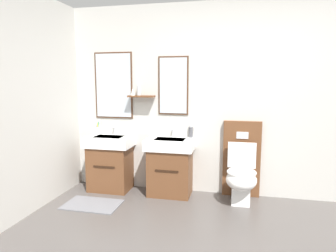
{
  "coord_description": "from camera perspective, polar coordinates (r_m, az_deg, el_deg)",
  "views": [
    {
      "loc": [
        -0.08,
        -2.21,
        1.51
      ],
      "look_at": [
        -0.93,
        1.5,
        0.95
      ],
      "focal_mm": 32.57,
      "sensor_mm": 36.0,
      "label": 1
    }
  ],
  "objects": [
    {
      "name": "wall_back",
      "position": [
        4.1,
        13.8,
        4.7
      ],
      "size": [
        4.95,
        0.27,
        2.52
      ],
      "color": "beige",
      "rests_on": "ground"
    },
    {
      "name": "bath_mat",
      "position": [
        3.98,
        -13.98,
        -14.06
      ],
      "size": [
        0.68,
        0.44,
        0.01
      ],
      "primitive_type": "cube",
      "color": "slate",
      "rests_on": "ground"
    },
    {
      "name": "vanity_sink_left",
      "position": [
        4.35,
        -10.72,
        -6.54
      ],
      "size": [
        0.63,
        0.46,
        0.76
      ],
      "color": "brown",
      "rests_on": "ground"
    },
    {
      "name": "tap_on_left_sink",
      "position": [
        4.41,
        -10.03,
        -0.6
      ],
      "size": [
        0.03,
        0.13,
        0.11
      ],
      "color": "silver",
      "rests_on": "vanity_sink_left"
    },
    {
      "name": "vanity_sink_right",
      "position": [
        4.09,
        0.43,
        -7.34
      ],
      "size": [
        0.63,
        0.46,
        0.76
      ],
      "color": "brown",
      "rests_on": "ground"
    },
    {
      "name": "tap_on_right_sink",
      "position": [
        4.15,
        0.92,
        -1.02
      ],
      "size": [
        0.03,
        0.13,
        0.11
      ],
      "color": "silver",
      "rests_on": "vanity_sink_right"
    },
    {
      "name": "toilet",
      "position": [
        4.0,
        13.56,
        -8.31
      ],
      "size": [
        0.48,
        0.62,
        1.0
      ],
      "color": "brown",
      "rests_on": "ground"
    },
    {
      "name": "toothbrush_cup",
      "position": [
        4.5,
        -12.87,
        -0.69
      ],
      "size": [
        0.07,
        0.07,
        0.2
      ],
      "color": "silver",
      "rests_on": "vanity_sink_left"
    },
    {
      "name": "soap_dispenser",
      "position": [
        4.11,
        4.28,
        -1.11
      ],
      "size": [
        0.06,
        0.06,
        0.17
      ],
      "color": "#4C4C51",
      "rests_on": "vanity_sink_right"
    }
  ]
}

